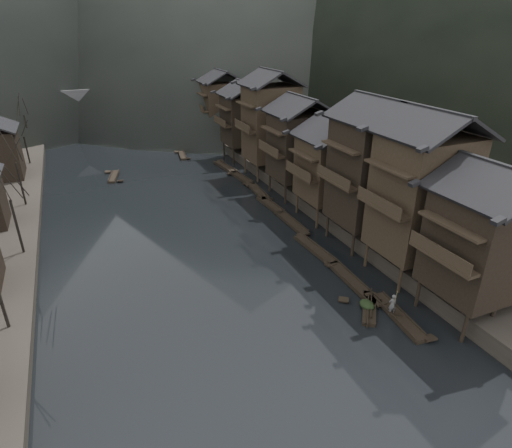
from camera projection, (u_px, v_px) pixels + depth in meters
water at (233, 309)px, 35.31m from camera, size 300.00×300.00×0.00m
right_bank at (332, 142)px, 80.62m from camera, size 40.00×200.00×1.80m
stilt_houses at (308, 134)px, 53.43m from camera, size 9.00×67.60×15.69m
bare_trees at (5, 178)px, 44.24m from camera, size 3.98×75.79×7.95m
moored_sampans at (283, 217)px, 51.58m from camera, size 2.78×49.31×0.47m
midriver_boats at (149, 165)px, 69.96m from camera, size 14.52×12.74×0.45m
stone_bridge at (116, 105)px, 92.85m from camera, size 40.00×6.00×9.00m
hero_sampan at (369, 308)px, 35.19m from camera, size 3.73×4.45×0.44m
cargo_heap at (367, 301)px, 35.04m from camera, size 1.10×1.44×0.66m
boatman at (393, 302)px, 33.93m from camera, size 0.75×0.56×1.85m
bamboo_pole at (400, 272)px, 32.81m from camera, size 1.66×1.86×3.68m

